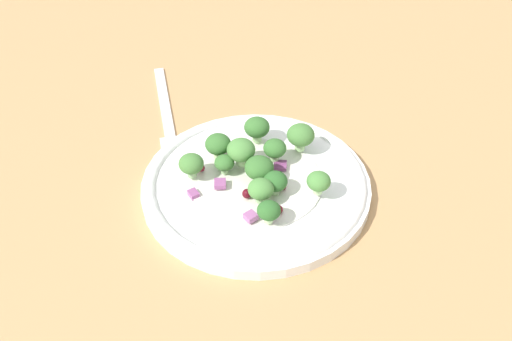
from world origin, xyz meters
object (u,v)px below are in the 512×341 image
broccoli_floret_2 (276,182)px  fork (166,114)px  plate (256,184)px  broccoli_floret_1 (275,149)px  broccoli_floret_0 (301,136)px

broccoli_floret_2 → fork: bearing=-130.3°
plate → broccoli_floret_1: bearing=153.5°
broccoli_floret_0 → fork: size_ratio=0.17×
plate → broccoli_floret_2: bearing=54.9°
plate → fork: plate is taller
broccoli_floret_0 → broccoli_floret_2: size_ratio=1.21×
broccoli_floret_2 → fork: size_ratio=0.14×
plate → broccoli_floret_0: (-5.35, 3.85, 2.62)cm
broccoli_floret_0 → fork: bearing=-109.1°
broccoli_floret_1 → fork: size_ratio=0.13×
broccoli_floret_1 → broccoli_floret_0: bearing=135.4°
broccoli_floret_2 → fork: (-12.61, -14.86, -2.64)cm
plate → broccoli_floret_2: size_ratio=9.44×
broccoli_floret_1 → broccoli_floret_2: bearing=9.3°
plate → fork: bearing=-131.2°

